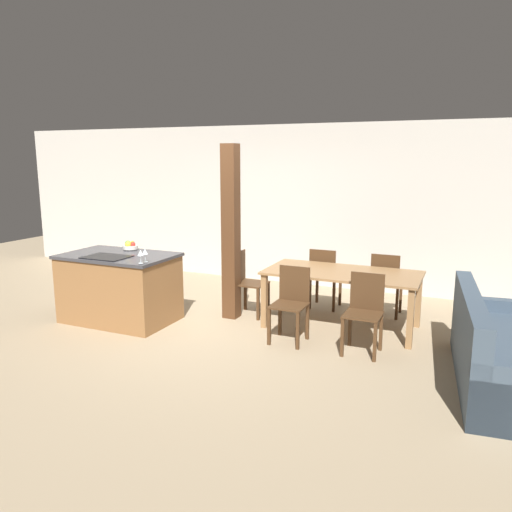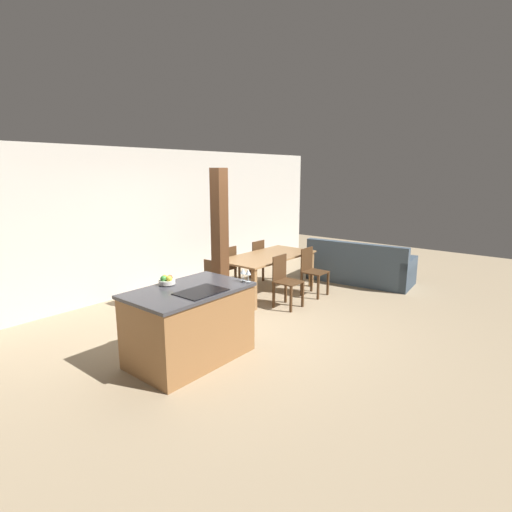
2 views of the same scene
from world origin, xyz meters
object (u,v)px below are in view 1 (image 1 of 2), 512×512
(dining_chair_near_right, at_px, (364,311))
(couch, at_px, (504,356))
(fruit_bowl, at_px, (130,246))
(timber_post, at_px, (231,233))
(dining_chair_near_left, at_px, (291,302))
(dining_chair_far_right, at_px, (386,283))
(wine_glass_near, at_px, (141,253))
(kitchen_island, at_px, (120,287))
(dining_table, at_px, (342,278))
(wine_glass_middle, at_px, (145,252))
(dining_chair_head_end, at_px, (247,281))
(dining_chair_far_left, at_px, (324,277))

(dining_chair_near_right, xyz_separation_m, couch, (1.40, -0.31, -0.18))
(fruit_bowl, bearing_deg, dining_chair_near_right, -1.90)
(timber_post, bearing_deg, dining_chair_near_left, -25.95)
(timber_post, bearing_deg, dining_chair_far_right, 25.19)
(wine_glass_near, distance_m, dining_chair_near_right, 2.68)
(dining_chair_near_left, bearing_deg, wine_glass_near, -160.14)
(fruit_bowl, height_order, couch, fruit_bowl)
(dining_chair_near_left, bearing_deg, kitchen_island, -174.57)
(dining_chair_far_right, height_order, timber_post, timber_post)
(dining_table, relative_size, dining_chair_near_left, 2.19)
(dining_table, height_order, dining_chair_far_right, dining_chair_far_right)
(wine_glass_middle, relative_size, couch, 0.07)
(wine_glass_near, bearing_deg, couch, 4.30)
(dining_chair_near_left, relative_size, timber_post, 0.38)
(dining_chair_near_left, relative_size, dining_chair_head_end, 1.00)
(dining_chair_far_left, bearing_deg, dining_chair_head_end, 37.95)
(dining_table, bearing_deg, dining_chair_head_end, 180.00)
(wine_glass_near, distance_m, dining_chair_near_left, 1.88)
(wine_glass_near, height_order, dining_chair_far_left, wine_glass_near)
(dining_chair_far_right, distance_m, couch, 2.23)
(dining_table, xyz_separation_m, dining_chair_near_right, (0.43, -0.70, -0.17))
(kitchen_island, xyz_separation_m, fruit_bowl, (-0.06, 0.33, 0.51))
(kitchen_island, distance_m, wine_glass_middle, 0.93)
(dining_table, relative_size, dining_chair_head_end, 2.19)
(dining_table, height_order, dining_chair_head_end, dining_chair_head_end)
(kitchen_island, height_order, fruit_bowl, fruit_bowl)
(dining_chair_near_left, height_order, timber_post, timber_post)
(dining_chair_far_right, xyz_separation_m, couch, (1.40, -1.72, -0.18))
(dining_chair_near_left, xyz_separation_m, dining_chair_near_right, (0.87, 0.00, 0.00))
(dining_table, bearing_deg, dining_chair_far_right, 58.28)
(kitchen_island, height_order, dining_chair_far_left, kitchen_island)
(fruit_bowl, xyz_separation_m, wine_glass_middle, (0.71, -0.63, 0.08))
(wine_glass_middle, distance_m, dining_chair_near_left, 1.85)
(wine_glass_middle, bearing_deg, timber_post, 58.05)
(kitchen_island, xyz_separation_m, wine_glass_middle, (0.66, -0.30, 0.58))
(kitchen_island, bearing_deg, timber_post, 29.35)
(fruit_bowl, xyz_separation_m, wine_glass_near, (0.71, -0.72, 0.08))
(fruit_bowl, relative_size, dining_chair_near_right, 0.23)
(wine_glass_near, relative_size, timber_post, 0.07)
(dining_chair_near_left, distance_m, dining_chair_far_right, 1.65)
(fruit_bowl, bearing_deg, dining_table, 11.87)
(dining_chair_head_end, height_order, couch, dining_chair_head_end)
(kitchen_island, relative_size, wine_glass_near, 9.05)
(kitchen_island, distance_m, fruit_bowl, 0.61)
(wine_glass_middle, xyz_separation_m, dining_chair_far_left, (1.68, 1.93, -0.57))
(dining_chair_head_end, bearing_deg, dining_chair_near_right, -111.66)
(fruit_bowl, bearing_deg, couch, -5.12)
(dining_chair_far_right, bearing_deg, timber_post, 25.19)
(couch, bearing_deg, wine_glass_middle, 87.10)
(wine_glass_near, bearing_deg, kitchen_island, 149.55)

